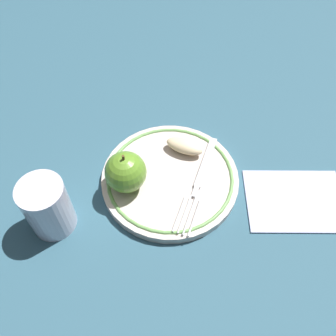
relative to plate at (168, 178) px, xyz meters
name	(u,v)px	position (x,y,z in m)	size (l,w,h in m)	color
ground_plane	(168,188)	(0.00, -0.01, -0.01)	(2.00, 2.00, 0.00)	#2F5669
plate	(168,178)	(0.00, 0.00, 0.00)	(0.23, 0.23, 0.02)	beige
apple_red_whole	(126,172)	(-0.06, -0.03, 0.04)	(0.07, 0.07, 0.07)	olive
apple_slice_front	(185,146)	(0.01, 0.06, 0.02)	(0.07, 0.03, 0.02)	beige
fork	(200,179)	(0.05, 0.01, 0.01)	(0.03, 0.20, 0.00)	silver
drinking_glass	(48,207)	(-0.15, -0.12, 0.04)	(0.07, 0.07, 0.10)	silver
napkin_folded	(295,200)	(0.21, 0.02, -0.01)	(0.16, 0.12, 0.01)	#AFB7DA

